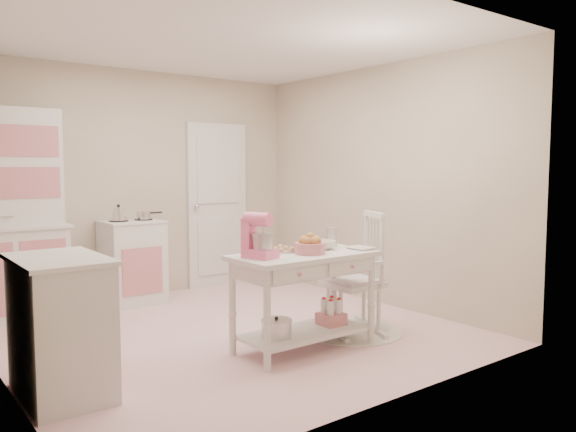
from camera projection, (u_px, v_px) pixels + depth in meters
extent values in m
plane|color=pink|center=(232.00, 332.00, 5.11)|extent=(3.80, 3.80, 0.00)
cube|color=white|center=(229.00, 40.00, 4.88)|extent=(3.80, 3.80, 0.04)
cube|color=beige|center=(145.00, 184.00, 6.50)|extent=(3.80, 0.04, 2.60)
cube|color=beige|center=(391.00, 199.00, 3.49)|extent=(3.80, 0.04, 2.60)
cube|color=beige|center=(379.00, 185.00, 6.14)|extent=(0.04, 3.80, 2.60)
cube|color=silver|center=(217.00, 205.00, 7.07)|extent=(0.82, 0.05, 2.04)
cube|color=silver|center=(10.00, 215.00, 5.43)|extent=(1.06, 0.50, 2.08)
cube|color=silver|center=(132.00, 262.00, 6.17)|extent=(0.62, 0.57, 0.92)
cube|color=silver|center=(61.00, 326.00, 3.67)|extent=(0.54, 0.84, 0.92)
cylinder|color=white|center=(352.00, 331.00, 5.13)|extent=(0.92, 0.92, 0.01)
cube|color=silver|center=(353.00, 272.00, 5.09)|extent=(0.72, 0.85, 1.10)
cube|color=silver|center=(304.00, 301.00, 4.60)|extent=(1.20, 0.60, 0.80)
cube|color=pink|center=(260.00, 236.00, 4.31)|extent=(0.28, 0.33, 0.34)
cube|color=silver|center=(276.00, 251.00, 4.62)|extent=(0.34, 0.24, 0.02)
cylinder|color=#C9747B|center=(310.00, 248.00, 4.53)|extent=(0.25, 0.25, 0.09)
imported|color=silver|center=(322.00, 245.00, 4.78)|extent=(0.24, 0.24, 0.07)
cylinder|color=silver|center=(331.00, 237.00, 4.95)|extent=(0.10, 0.10, 0.17)
imported|color=silver|center=(354.00, 249.00, 4.74)|extent=(0.17, 0.22, 0.02)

